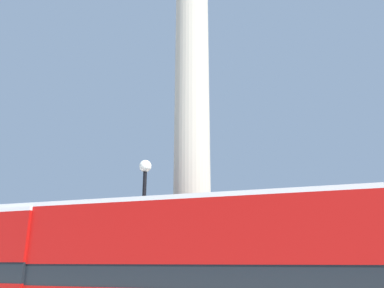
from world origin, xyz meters
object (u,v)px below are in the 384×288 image
object	(u,v)px
monument_column	(192,197)
bus_a	(160,274)
street_lamp	(143,233)
equestrian_statue	(67,279)

from	to	relation	value
monument_column	bus_a	xyz separation A→B (m)	(1.21, -5.57, -3.03)
monument_column	street_lamp	bearing A→B (deg)	-99.01
monument_column	bus_a	size ratio (longest dim) A/B	1.67
street_lamp	monument_column	bearing A→B (deg)	80.99
monument_column	equestrian_statue	xyz separation A→B (m)	(-9.60, 4.11, -3.69)
equestrian_statue	street_lamp	distance (m)	11.92
bus_a	street_lamp	xyz separation A→B (m)	(-1.75, 2.17, 1.30)
bus_a	monument_column	bearing A→B (deg)	99.51
monument_column	street_lamp	size ratio (longest dim) A/B	3.00
equestrian_statue	street_lamp	xyz separation A→B (m)	(9.06, -7.50, 1.95)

